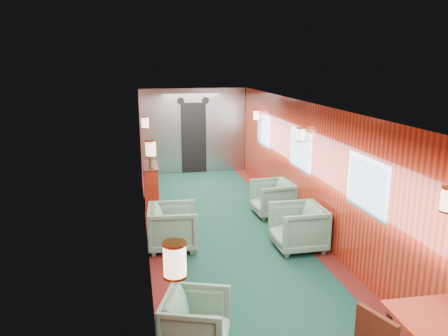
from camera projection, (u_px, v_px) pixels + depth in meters
name	position (u px, v px, depth m)	size (l,w,h in m)	color
room	(245.00, 162.00, 6.67)	(12.00, 12.10, 2.40)	#0D3024
bulkhead	(193.00, 131.00, 12.40)	(2.98, 0.17, 2.39)	#A6A8AD
windows_right	(328.00, 165.00, 7.24)	(0.02, 8.60, 0.80)	#A6A9AD
wall_sconces	(237.00, 145.00, 7.17)	(2.97, 7.97, 0.25)	beige
credenza	(151.00, 184.00, 9.71)	(0.32, 1.01, 1.18)	maroon
armchair_left_near	(196.00, 323.00, 4.82)	(0.69, 0.71, 0.65)	#1E4636
armchair_left_far	(173.00, 227.00, 7.44)	(0.81, 0.83, 0.76)	#1E4636
armchair_right_near	(298.00, 227.00, 7.42)	(0.82, 0.84, 0.77)	#1E4636
armchair_right_far	(272.00, 198.00, 9.05)	(0.77, 0.80, 0.72)	#1E4636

